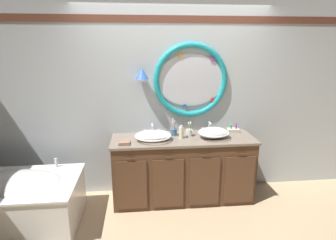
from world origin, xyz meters
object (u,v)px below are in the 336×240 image
Objects in this scene: sink_basin_left at (153,136)px; toothbrush_holder_right at (189,132)px; sink_basin_right at (214,133)px; toiletry_basket at (233,130)px; bathtub at (13,200)px; toothbrush_holder_left at (174,131)px; soap_dispenser at (181,132)px; folded_hand_towel at (124,143)px.

sink_basin_left is 2.35× the size of toothbrush_holder_right.
sink_basin_right is at bearing 0.00° from sink_basin_left.
toiletry_basket is (0.63, 0.09, -0.02)m from toothbrush_holder_right.
bathtub is 6.37× the size of toothbrush_holder_left.
toothbrush_holder_left is 0.15m from soap_dispenser.
bathtub is 9.97× the size of folded_hand_towel.
folded_hand_towel is 1.49m from toiletry_basket.
toiletry_basket is (0.74, 0.17, -0.05)m from soap_dispenser.
sink_basin_left is 3.18× the size of folded_hand_towel.
soap_dispenser is (-0.42, 0.02, 0.01)m from sink_basin_right.
toothbrush_holder_left is 0.83m from toiletry_basket.
folded_hand_towel is (-0.83, -0.22, -0.04)m from toothbrush_holder_right.
sink_basin_left reaches higher than folded_hand_towel.
toothbrush_holder_left is (0.28, 0.15, -0.00)m from sink_basin_left.
soap_dispenser is at bearing -56.84° from toothbrush_holder_left.
toiletry_basket is (1.11, 0.19, -0.02)m from sink_basin_left.
bathtub is 1.74m from sink_basin_left.
sink_basin_left is at bearing -180.00° from sink_basin_right.
toothbrush_holder_left is (-0.50, 0.15, -0.02)m from sink_basin_right.
toiletry_basket is at bearing 2.74° from toothbrush_holder_left.
bathtub is at bearing -167.88° from folded_hand_towel.
toothbrush_holder_right is (0.20, -0.05, 0.00)m from toothbrush_holder_left.
toothbrush_holder_left is 0.21m from toothbrush_holder_right.
bathtub is 2.47m from sink_basin_right.
toiletry_basket is (2.70, 0.58, 0.55)m from bathtub.
sink_basin_left is 2.58× the size of soap_dispenser.
sink_basin_left is (1.59, 0.39, 0.57)m from bathtub.
sink_basin_right is 0.42m from soap_dispenser.
toothbrush_holder_left reaches higher than toiletry_basket.
folded_hand_towel is at bearing -173.89° from sink_basin_right.
sink_basin_right is 1.77× the size of toothbrush_holder_left.
soap_dispenser is 1.14× the size of toiletry_basket.
sink_basin_right reaches higher than toiletry_basket.
toothbrush_holder_right reaches higher than sink_basin_left.
sink_basin_right is 2.05× the size of toothbrush_holder_right.
toothbrush_holder_left is 1.45× the size of toiletry_basket.
toothbrush_holder_left is 0.69m from folded_hand_towel.
toiletry_basket reaches higher than folded_hand_towel.
soap_dispenser is at bearing 11.51° from folded_hand_towel.
toothbrush_holder_right reaches higher than sink_basin_right.
soap_dispenser reaches higher than sink_basin_right.
toothbrush_holder_right reaches higher than toiletry_basket.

